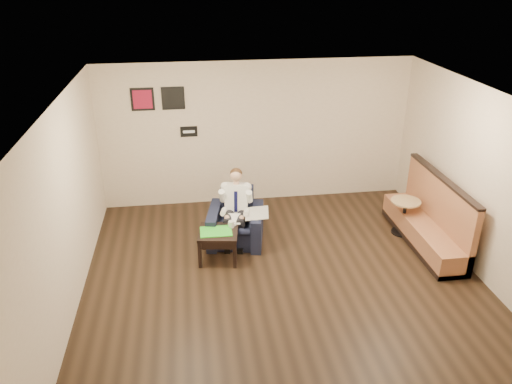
{
  "coord_description": "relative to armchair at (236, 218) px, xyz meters",
  "views": [
    {
      "loc": [
        -1.31,
        -6.14,
        4.44
      ],
      "look_at": [
        -0.27,
        1.2,
        0.99
      ],
      "focal_mm": 35.0,
      "sensor_mm": 36.0,
      "label": 1
    }
  ],
  "objects": [
    {
      "name": "coffee_mug",
      "position": [
        -0.11,
        -0.41,
        0.12
      ],
      "size": [
        0.11,
        0.11,
        0.11
      ],
      "primitive_type": "cylinder",
      "rotation": [
        0.0,
        0.0,
        -0.15
      ],
      "color": "white",
      "rests_on": "side_table"
    },
    {
      "name": "art_print_left",
      "position": [
        -1.5,
        1.62,
        1.71
      ],
      "size": [
        0.42,
        0.03,
        0.42
      ],
      "primitive_type": "cube",
      "color": "maroon",
      "rests_on": "wall_back"
    },
    {
      "name": "wall_front",
      "position": [
        0.6,
        -4.36,
        0.96
      ],
      "size": [
        6.0,
        0.02,
        2.8
      ],
      "primitive_type": "cube",
      "color": "beige",
      "rests_on": "ground"
    },
    {
      "name": "lap_papers",
      "position": [
        -0.04,
        -0.21,
        0.1
      ],
      "size": [
        0.24,
        0.31,
        0.01
      ],
      "primitive_type": "cube",
      "rotation": [
        0.0,
        0.0,
        -0.12
      ],
      "color": "white",
      "rests_on": "seated_man"
    },
    {
      "name": "seated_man",
      "position": [
        -0.02,
        -0.11,
        0.16
      ],
      "size": [
        0.73,
        0.96,
        1.21
      ],
      "primitive_type": null,
      "rotation": [
        0.0,
        0.0,
        -0.19
      ],
      "color": "white",
      "rests_on": "armchair"
    },
    {
      "name": "smartphone",
      "position": [
        -0.25,
        -0.35,
        0.07
      ],
      "size": [
        0.17,
        0.13,
        0.01
      ],
      "primitive_type": "cube",
      "rotation": [
        0.0,
        0.0,
        -0.33
      ],
      "color": "black",
      "rests_on": "side_table"
    },
    {
      "name": "wall_left",
      "position": [
        -2.4,
        -1.36,
        0.96
      ],
      "size": [
        0.02,
        6.0,
        2.8
      ],
      "primitive_type": "cube",
      "color": "beige",
      "rests_on": "ground"
    },
    {
      "name": "green_folder",
      "position": [
        -0.37,
        -0.53,
        0.07
      ],
      "size": [
        0.51,
        0.37,
        0.01
      ],
      "primitive_type": "cube",
      "rotation": [
        0.0,
        0.0,
        -0.01
      ],
      "color": "green",
      "rests_on": "side_table"
    },
    {
      "name": "cafe_table",
      "position": [
        2.98,
        -0.13,
        -0.12
      ],
      "size": [
        0.64,
        0.64,
        0.64
      ],
      "primitive_type": "cylinder",
      "rotation": [
        0.0,
        0.0,
        -0.28
      ],
      "color": "tan",
      "rests_on": "ground"
    },
    {
      "name": "newspaper",
      "position": [
        0.34,
        -0.17,
        0.16
      ],
      "size": [
        0.45,
        0.53,
        0.01
      ],
      "primitive_type": "cube",
      "rotation": [
        0.0,
        0.0,
        -0.14
      ],
      "color": "silver",
      "rests_on": "armchair"
    },
    {
      "name": "ceiling",
      "position": [
        0.6,
        -1.36,
        2.36
      ],
      "size": [
        6.0,
        6.0,
        0.02
      ],
      "primitive_type": "cube",
      "color": "white",
      "rests_on": "wall_back"
    },
    {
      "name": "seating_sign",
      "position": [
        -0.7,
        1.62,
        1.06
      ],
      "size": [
        0.32,
        0.02,
        0.2
      ],
      "primitive_type": "cube",
      "color": "black",
      "rests_on": "wall_back"
    },
    {
      "name": "wall_right",
      "position": [
        3.6,
        -1.36,
        0.96
      ],
      "size": [
        0.02,
        6.0,
        2.8
      ],
      "primitive_type": "cube",
      "color": "beige",
      "rests_on": "ground"
    },
    {
      "name": "banquette",
      "position": [
        3.19,
        -0.5,
        0.15
      ],
      "size": [
        0.55,
        2.31,
        1.18
      ],
      "primitive_type": "cube",
      "color": "#985B3A",
      "rests_on": "ground"
    },
    {
      "name": "wall_back",
      "position": [
        0.6,
        1.64,
        0.96
      ],
      "size": [
        6.0,
        0.02,
        2.8
      ],
      "primitive_type": "cube",
      "color": "beige",
      "rests_on": "ground"
    },
    {
      "name": "side_table",
      "position": [
        -0.33,
        -0.52,
        -0.19
      ],
      "size": [
        0.7,
        0.7,
        0.51
      ],
      "primitive_type": "cube",
      "rotation": [
        0.0,
        0.0,
        -0.15
      ],
      "color": "black",
      "rests_on": "ground"
    },
    {
      "name": "armchair",
      "position": [
        0.0,
        0.0,
        0.0
      ],
      "size": [
        1.07,
        1.07,
        0.88
      ],
      "primitive_type": "cube",
      "rotation": [
        0.0,
        0.0,
        -0.19
      ],
      "color": "black",
      "rests_on": "ground"
    },
    {
      "name": "ground",
      "position": [
        0.6,
        -1.36,
        -0.44
      ],
      "size": [
        6.0,
        6.0,
        0.0
      ],
      "primitive_type": "plane",
      "color": "black",
      "rests_on": "ground"
    },
    {
      "name": "art_print_right",
      "position": [
        -0.95,
        1.62,
        1.71
      ],
      "size": [
        0.42,
        0.03,
        0.42
      ],
      "primitive_type": "cube",
      "color": "black",
      "rests_on": "wall_back"
    }
  ]
}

